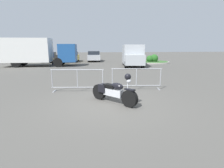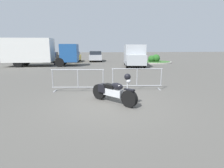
# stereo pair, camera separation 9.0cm
# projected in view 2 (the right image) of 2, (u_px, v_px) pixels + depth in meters

# --- Properties ---
(ground_plane) EXTENTS (120.00, 120.00, 0.00)m
(ground_plane) POSITION_uv_depth(u_px,v_px,m) (108.00, 104.00, 6.63)
(ground_plane) COLOR #54514C
(motorcycle) EXTENTS (1.54, 1.70, 1.20)m
(motorcycle) POSITION_uv_depth(u_px,v_px,m) (113.00, 91.00, 6.64)
(motorcycle) COLOR black
(motorcycle) RESTS_ON ground
(crowd_barrier_near) EXTENTS (2.49, 0.72, 1.07)m
(crowd_barrier_near) POSITION_uv_depth(u_px,v_px,m) (78.00, 80.00, 8.32)
(crowd_barrier_near) COLOR #9EA0A5
(crowd_barrier_near) RESTS_ON ground
(crowd_barrier_far) EXTENTS (2.49, 0.72, 1.07)m
(crowd_barrier_far) POSITION_uv_depth(u_px,v_px,m) (137.00, 79.00, 8.68)
(crowd_barrier_far) COLOR #9EA0A5
(crowd_barrier_far) RESTS_ON ground
(box_truck) EXTENTS (7.79, 2.57, 2.98)m
(box_truck) POSITION_uv_depth(u_px,v_px,m) (38.00, 51.00, 18.90)
(box_truck) COLOR silver
(box_truck) RESTS_ON ground
(delivery_van) EXTENTS (2.65, 5.23, 2.31)m
(delivery_van) POSITION_uv_depth(u_px,v_px,m) (134.00, 55.00, 18.88)
(delivery_van) COLOR #B2B7BC
(delivery_van) RESTS_ON ground
(parked_car_white) EXTENTS (1.99, 4.46, 1.49)m
(parked_car_white) POSITION_uv_depth(u_px,v_px,m) (30.00, 56.00, 24.70)
(parked_car_white) COLOR white
(parked_car_white) RESTS_ON ground
(parked_car_black) EXTENTS (1.82, 4.08, 1.36)m
(parked_car_black) POSITION_uv_depth(u_px,v_px,m) (51.00, 57.00, 24.44)
(parked_car_black) COLOR black
(parked_car_black) RESTS_ON ground
(parked_car_yellow) EXTENTS (1.85, 4.14, 1.38)m
(parked_car_yellow) POSITION_uv_depth(u_px,v_px,m) (74.00, 57.00, 24.88)
(parked_car_yellow) COLOR yellow
(parked_car_yellow) RESTS_ON ground
(parked_car_silver) EXTENTS (1.97, 4.39, 1.46)m
(parked_car_silver) POSITION_uv_depth(u_px,v_px,m) (96.00, 56.00, 25.56)
(parked_car_silver) COLOR #B7BABF
(parked_car_silver) RESTS_ON ground
(pedestrian) EXTENTS (0.36, 0.36, 1.69)m
(pedestrian) POSITION_uv_depth(u_px,v_px,m) (54.00, 57.00, 20.26)
(pedestrian) COLOR #262838
(pedestrian) RESTS_ON ground
(planter_island) EXTENTS (4.62, 4.62, 1.11)m
(planter_island) POSITION_uv_depth(u_px,v_px,m) (154.00, 61.00, 23.36)
(planter_island) COLOR #ADA89E
(planter_island) RESTS_ON ground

